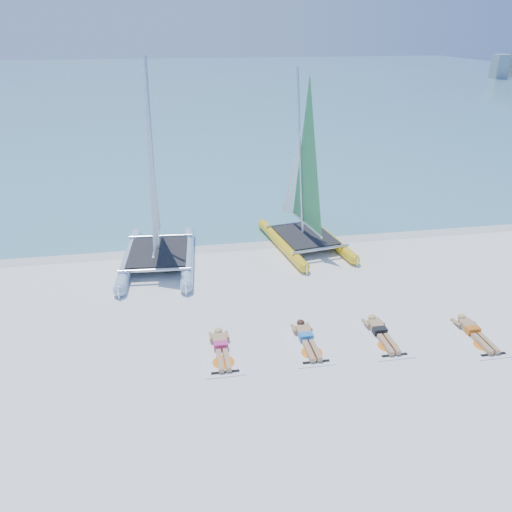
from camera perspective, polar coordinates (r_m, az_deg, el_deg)
The scene contains 13 objects.
ground at distance 14.76m, azimuth 3.70°, elevation -6.77°, with size 140.00×140.00×0.00m, color white.
sea at distance 75.63m, azimuth -7.96°, elevation 18.93°, with size 140.00×115.00×0.01m, color #6CA3B5.
wet_sand_strip at distance 19.54m, azimuth -0.00°, elevation 1.63°, with size 140.00×1.40×0.01m, color silver.
catamaran_blue at distance 17.47m, azimuth -11.56°, elevation 5.62°, with size 2.84×5.34×7.06m.
catamaran_yellow at distance 19.06m, azimuth 5.26°, elevation 7.57°, with size 3.02×5.31×6.60m.
towel_a at distance 13.16m, azimuth -3.91°, elevation -11.15°, with size 1.00×1.85×0.02m, color white.
sunbather_a at distance 13.25m, azimuth -4.02°, elevation -10.28°, with size 0.37×1.73×0.26m.
towel_b at distance 13.53m, azimuth 5.98°, elevation -10.09°, with size 1.00×1.85×0.02m, color white.
sunbather_b at distance 13.62m, azimuth 5.79°, elevation -9.26°, with size 0.37×1.73×0.26m.
towel_c at distance 14.12m, azimuth 14.29°, elevation -9.17°, with size 1.00×1.85×0.02m, color white.
sunbather_c at distance 14.20m, azimuth 14.04°, elevation -8.39°, with size 0.37×1.73×0.26m.
towel_d at distance 14.98m, azimuth 23.91°, elevation -8.59°, with size 1.00×1.85×0.02m, color white.
sunbather_d at distance 15.05m, azimuth 23.60°, elevation -7.86°, with size 0.37×1.73×0.26m.
Camera 1 is at (-3.09, -12.16, 7.77)m, focal length 35.00 mm.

